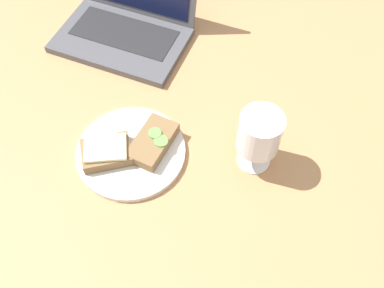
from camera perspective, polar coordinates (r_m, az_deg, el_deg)
name	(u,v)px	position (r cm, az deg, el deg)	size (l,w,h in cm)	color
wooden_table	(181,159)	(91.32, -1.53, -2.02)	(140.00, 140.00, 3.00)	#B27F51
plate	(131,152)	(90.62, -8.15, -1.06)	(22.91, 22.91, 1.26)	silver
sandwich_with_cucumber	(153,142)	(89.10, -5.25, 0.28)	(7.51, 12.32, 3.01)	brown
sandwich_with_cheese	(106,151)	(88.96, -11.34, -0.98)	(12.34, 11.71, 3.23)	brown
wine_glass	(259,135)	(82.45, 8.96, 1.18)	(8.45, 8.45, 14.44)	white
laptop	(126,21)	(112.49, -8.73, 15.87)	(31.77, 25.05, 20.04)	#4C4C51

